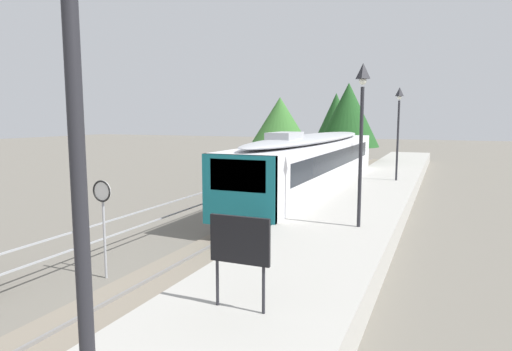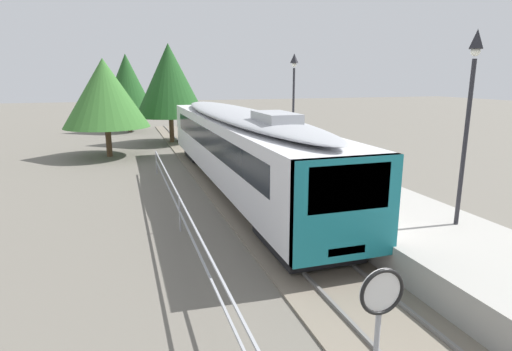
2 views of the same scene
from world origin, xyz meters
The scene contains 13 objects.
ground_plane centered at (-3.00, 22.00, 0.00)m, with size 160.00×160.00×0.00m, color #6B665B.
track_rails centered at (0.00, 22.00, 0.03)m, with size 3.20×60.00×0.14m.
commuter_train centered at (0.00, 25.66, 2.15)m, with size 2.82×19.77×3.74m.
station_platform centered at (3.25, 22.00, 0.45)m, with size 3.90×60.00×0.90m, color #A8A59E.
platform_lamp_near_end centered at (4.05, 4.56, 4.62)m, with size 0.34×0.34×5.35m.
platform_lamp_mid_platform centered at (4.05, 16.76, 4.62)m, with size 0.34×0.34×5.35m.
platform_lamp_far_end centered at (4.05, 28.97, 4.62)m, with size 0.34×0.34×5.35m.
platform_notice_board centered at (3.15, 9.33, 2.19)m, with size 1.20×0.08×1.80m.
speed_limit_sign centered at (-2.08, 11.54, 2.12)m, with size 0.61×0.10×2.81m.
carpark_fence centered at (-3.30, 12.00, 0.91)m, with size 0.06×36.06×1.25m.
tree_behind_carpark centered at (-1.22, 40.75, 4.77)m, with size 5.37×5.37×7.51m.
tree_behind_station_far centered at (-5.78, 36.11, 4.04)m, with size 5.36×5.36×6.19m.
tree_distant_left centered at (-4.16, 48.97, 4.62)m, with size 4.42×4.42×7.12m.
Camera 1 is at (6.58, 2.02, 4.50)m, focal length 31.31 mm.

